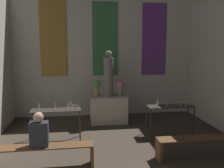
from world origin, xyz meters
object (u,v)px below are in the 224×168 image
object	(u,v)px
pew_back_left	(44,152)
person_seated	(39,131)
altar	(109,109)
pew_back_right	(201,143)
candle_rack_left	(56,114)
statue	(108,75)
flower_vase_left	(97,87)
candle_rack_right	(170,110)
flower_vase_right	(120,86)

from	to	relation	value
pew_back_left	person_seated	world-z (taller)	person_seated
altar	pew_back_right	size ratio (longest dim) A/B	0.58
candle_rack_left	person_seated	size ratio (longest dim) A/B	1.84
statue	flower_vase_left	xyz separation A→B (m)	(-0.38, 0.00, -0.36)
flower_vase_left	pew_back_left	bearing A→B (deg)	-114.49
candle_rack_right	pew_back_left	xyz separation A→B (m)	(-3.29, -1.55, -0.37)
flower_vase_left	flower_vase_right	distance (m)	0.76
altar	pew_back_right	bearing A→B (deg)	-59.64
flower_vase_right	pew_back_right	bearing A→B (deg)	-65.51
statue	person_seated	world-z (taller)	statue
flower_vase_right	pew_back_left	world-z (taller)	flower_vase_right
flower_vase_left	flower_vase_right	size ratio (longest dim) A/B	1.00
candle_rack_right	pew_back_left	bearing A→B (deg)	-154.78
pew_back_left	person_seated	bearing A→B (deg)	180.00
flower_vase_right	candle_rack_left	xyz separation A→B (m)	(-1.95, -1.37, -0.49)
altar	pew_back_right	distance (m)	3.39
pew_back_right	candle_rack_right	bearing A→B (deg)	94.99
flower_vase_right	pew_back_left	distance (m)	3.70
flower_vase_left	candle_rack_right	bearing A→B (deg)	-35.07
pew_back_right	person_seated	distance (m)	3.52
pew_back_left	pew_back_right	distance (m)	3.42
altar	candle_rack_left	size ratio (longest dim) A/B	0.90
flower_vase_right	person_seated	bearing A→B (deg)	-126.51
person_seated	altar	bearing A→B (deg)	58.61
flower_vase_left	candle_rack_right	distance (m)	2.44
candle_rack_left	pew_back_left	size ratio (longest dim) A/B	0.64
statue	candle_rack_left	distance (m)	2.25
candle_rack_left	candle_rack_right	world-z (taller)	candle_rack_left
candle_rack_left	pew_back_right	distance (m)	3.64
flower_vase_right	pew_back_right	world-z (taller)	flower_vase_right
altar	pew_back_left	bearing A→B (deg)	-120.36
statue	candle_rack_right	bearing A→B (deg)	-41.07
altar	person_seated	world-z (taller)	person_seated
person_seated	candle_rack_left	bearing A→B (deg)	81.98
altar	candle_rack_right	xyz separation A→B (m)	(1.58, -1.37, 0.28)
flower_vase_right	candle_rack_right	distance (m)	1.89
statue	pew_back_left	bearing A→B (deg)	-120.36
statue	pew_back_left	world-z (taller)	statue
flower_vase_left	person_seated	xyz separation A→B (m)	(-1.40, -2.92, -0.42)
candle_rack_right	pew_back_right	distance (m)	1.60
altar	candle_rack_left	bearing A→B (deg)	-138.74
candle_rack_right	person_seated	bearing A→B (deg)	-155.25
pew_back_left	person_seated	distance (m)	0.44
statue	flower_vase_right	size ratio (longest dim) A/B	2.79
candle_rack_right	altar	bearing A→B (deg)	138.93
altar	pew_back_left	distance (m)	3.39
flower_vase_left	pew_back_right	distance (m)	3.70
flower_vase_left	pew_back_right	world-z (taller)	flower_vase_left
flower_vase_right	person_seated	size ratio (longest dim) A/B	0.74
flower_vase_left	candle_rack_right	world-z (taller)	flower_vase_left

